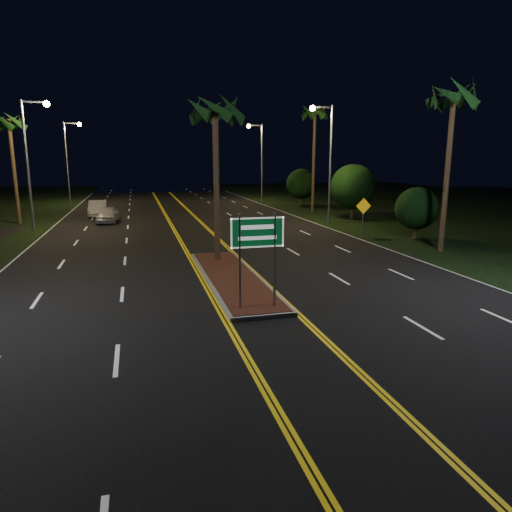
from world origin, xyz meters
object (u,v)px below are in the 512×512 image
object	(u,v)px
median_island	(232,278)
streetlight_left_far	(70,153)
car_near	(108,213)
palm_right_far	(315,114)
warning_sign	(363,211)
streetlight_right_far	(259,153)
palm_left_far	(9,122)
highway_sign	(257,241)
car_far	(98,207)
shrub_near	(417,209)
shrub_far	(301,184)
streetlight_left_mid	(32,150)
shrub_mid	(353,187)
streetlight_right_mid	(326,151)
palm_right_near	(454,97)
palm_median	(215,110)

from	to	relation	value
median_island	streetlight_left_far	distance (m)	38.89
car_near	palm_right_far	bearing A→B (deg)	14.71
streetlight_left_far	warning_sign	size ratio (longest dim) A/B	3.59
streetlight_right_far	palm_left_far	xyz separation A→B (m)	(-23.41, -14.00, 2.09)
highway_sign	palm_left_far	world-z (taller)	palm_left_far
median_island	palm_right_far	distance (m)	27.84
palm_left_far	car_far	bearing A→B (deg)	31.20
shrub_near	shrub_far	distance (m)	22.01
streetlight_left_mid	warning_sign	size ratio (longest dim) A/B	3.59
shrub_near	shrub_mid	xyz separation A→B (m)	(0.50, 10.00, 0.78)
shrub_far	car_near	world-z (taller)	shrub_far
shrub_far	shrub_near	bearing A→B (deg)	-90.78
median_island	streetlight_right_far	world-z (taller)	streetlight_right_far
streetlight_right_mid	palm_right_near	distance (m)	12.41
highway_sign	streetlight_right_mid	size ratio (longest dim) A/B	0.36
median_island	shrub_near	world-z (taller)	shrub_near
streetlight_left_far	palm_left_far	bearing A→B (deg)	-97.78
streetlight_left_mid	shrub_near	xyz separation A→B (m)	(24.11, -10.00, -3.71)
palm_right_far	car_near	bearing A→B (deg)	-171.27
streetlight_right_mid	palm_right_far	world-z (taller)	palm_right_far
shrub_far	warning_sign	size ratio (longest dim) A/B	1.58
streetlight_left_far	streetlight_right_mid	size ratio (longest dim) A/B	1.00
palm_median	shrub_near	bearing A→B (deg)	14.53
palm_right_near	palm_right_far	xyz separation A→B (m)	(0.30, 20.00, 0.93)
highway_sign	streetlight_left_far	size ratio (longest dim) A/B	0.36
streetlight_left_mid	palm_right_near	distance (m)	27.14
palm_right_near	shrub_far	xyz separation A→B (m)	(1.30, 26.00, -5.88)
highway_sign	car_far	distance (m)	29.56
streetlight_right_far	car_far	world-z (taller)	streetlight_right_far
palm_left_far	car_near	world-z (taller)	palm_left_far
median_island	shrub_mid	distance (m)	22.18
highway_sign	shrub_near	xyz separation A→B (m)	(13.50, 11.20, -0.46)
streetlight_right_mid	shrub_mid	size ratio (longest dim) A/B	1.95
warning_sign	palm_right_far	bearing A→B (deg)	83.10
shrub_near	car_near	distance (m)	23.58
shrub_mid	warning_sign	xyz separation A→B (m)	(-3.20, -8.05, -1.09)
streetlight_left_mid	palm_right_far	distance (m)	24.42
streetlight_right_far	car_near	world-z (taller)	streetlight_right_far
median_island	shrub_far	size ratio (longest dim) A/B	2.59
palm_left_far	car_far	xyz separation A→B (m)	(5.69, 3.45, -6.92)
streetlight_left_mid	streetlight_right_mid	world-z (taller)	same
streetlight_right_far	palm_right_near	xyz separation A→B (m)	(1.89, -32.00, 2.56)
car_far	shrub_far	bearing A→B (deg)	10.97
palm_median	shrub_near	size ratio (longest dim) A/B	2.52
streetlight_right_mid	shrub_mid	xyz separation A→B (m)	(3.39, 2.00, -2.93)
shrub_mid	car_near	xyz separation A→B (m)	(-20.07, 3.10, -1.99)
streetlight_right_mid	palm_right_far	distance (m)	9.00
highway_sign	shrub_near	distance (m)	17.55
palm_median	shrub_far	world-z (taller)	palm_median
palm_right_far	car_near	size ratio (longest dim) A/B	2.32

